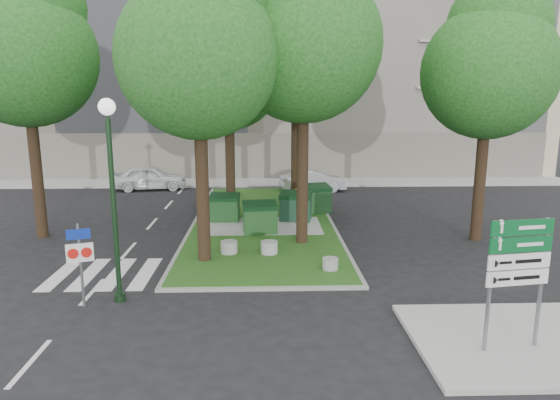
{
  "coord_description": "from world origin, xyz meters",
  "views": [
    {
      "loc": [
        0.57,
        -13.96,
        5.62
      ],
      "look_at": [
        1.13,
        3.44,
        2.0
      ],
      "focal_mm": 32.0,
      "sensor_mm": 36.0,
      "label": 1
    }
  ],
  "objects_px": {
    "street_lamp": "(112,177)",
    "car_white": "(150,178)",
    "tree_median_near_left": "(201,42)",
    "litter_bin": "(299,196)",
    "bollard_right": "(330,264)",
    "directional_sign": "(518,264)",
    "tree_median_mid": "(230,65)",
    "dumpster_a": "(225,208)",
    "dumpster_c": "(296,206)",
    "tree_street_right": "(492,59)",
    "car_silver": "(313,181)",
    "bollard_left": "(229,247)",
    "bollard_mid": "(269,247)",
    "tree_street_left": "(27,42)",
    "tree_median_near_right": "(306,29)",
    "dumpster_b": "(260,218)",
    "dumpster_d": "(315,199)",
    "traffic_sign_pole": "(80,254)",
    "tree_median_far": "(298,42)"
  },
  "relations": [
    {
      "from": "street_lamp",
      "to": "car_silver",
      "type": "height_order",
      "value": "street_lamp"
    },
    {
      "from": "car_white",
      "to": "bollard_mid",
      "type": "bearing_deg",
      "value": -158.83
    },
    {
      "from": "traffic_sign_pole",
      "to": "tree_median_mid",
      "type": "bearing_deg",
      "value": 53.02
    },
    {
      "from": "tree_median_near_left",
      "to": "tree_median_mid",
      "type": "distance_m",
      "value": 6.53
    },
    {
      "from": "dumpster_c",
      "to": "directional_sign",
      "type": "bearing_deg",
      "value": -59.96
    },
    {
      "from": "bollard_mid",
      "to": "dumpster_b",
      "type": "bearing_deg",
      "value": 97.06
    },
    {
      "from": "dumpster_d",
      "to": "litter_bin",
      "type": "height_order",
      "value": "dumpster_d"
    },
    {
      "from": "dumpster_d",
      "to": "bollard_mid",
      "type": "bearing_deg",
      "value": -122.84
    },
    {
      "from": "bollard_left",
      "to": "tree_street_right",
      "type": "bearing_deg",
      "value": 10.62
    },
    {
      "from": "bollard_right",
      "to": "directional_sign",
      "type": "bearing_deg",
      "value": -57.72
    },
    {
      "from": "tree_median_near_left",
      "to": "tree_median_far",
      "type": "distance_m",
      "value": 10.24
    },
    {
      "from": "dumpster_c",
      "to": "dumpster_d",
      "type": "relative_size",
      "value": 0.95
    },
    {
      "from": "tree_median_mid",
      "to": "dumpster_a",
      "type": "distance_m",
      "value": 6.36
    },
    {
      "from": "dumpster_b",
      "to": "dumpster_c",
      "type": "bearing_deg",
      "value": 45.96
    },
    {
      "from": "tree_median_mid",
      "to": "bollard_mid",
      "type": "relative_size",
      "value": 16.49
    },
    {
      "from": "dumpster_a",
      "to": "street_lamp",
      "type": "height_order",
      "value": "street_lamp"
    },
    {
      "from": "tree_median_mid",
      "to": "tree_street_right",
      "type": "distance_m",
      "value": 10.77
    },
    {
      "from": "dumpster_a",
      "to": "car_white",
      "type": "relative_size",
      "value": 0.31
    },
    {
      "from": "tree_median_near_left",
      "to": "tree_street_right",
      "type": "relative_size",
      "value": 1.05
    },
    {
      "from": "tree_median_near_right",
      "to": "traffic_sign_pole",
      "type": "distance_m",
      "value": 10.74
    },
    {
      "from": "tree_median_near_right",
      "to": "street_lamp",
      "type": "distance_m",
      "value": 8.88
    },
    {
      "from": "directional_sign",
      "to": "dumpster_d",
      "type": "bearing_deg",
      "value": 93.92
    },
    {
      "from": "tree_median_mid",
      "to": "tree_street_left",
      "type": "distance_m",
      "value": 8.11
    },
    {
      "from": "tree_median_near_left",
      "to": "bollard_left",
      "type": "bearing_deg",
      "value": 43.24
    },
    {
      "from": "litter_bin",
      "to": "car_white",
      "type": "bearing_deg",
      "value": 150.77
    },
    {
      "from": "dumpster_c",
      "to": "litter_bin",
      "type": "distance_m",
      "value": 3.58
    },
    {
      "from": "bollard_right",
      "to": "car_silver",
      "type": "height_order",
      "value": "car_silver"
    },
    {
      "from": "tree_median_mid",
      "to": "litter_bin",
      "type": "relative_size",
      "value": 12.95
    },
    {
      "from": "dumpster_d",
      "to": "bollard_right",
      "type": "height_order",
      "value": "dumpster_d"
    },
    {
      "from": "tree_street_left",
      "to": "car_white",
      "type": "distance_m",
      "value": 12.65
    },
    {
      "from": "tree_street_left",
      "to": "bollard_right",
      "type": "xyz_separation_m",
      "value": [
        11.11,
        -4.67,
        -7.35
      ]
    },
    {
      "from": "car_silver",
      "to": "tree_street_left",
      "type": "bearing_deg",
      "value": 122.18
    },
    {
      "from": "tree_median_mid",
      "to": "dumpster_a",
      "type": "relative_size",
      "value": 7.25
    },
    {
      "from": "tree_median_near_right",
      "to": "dumpster_b",
      "type": "distance_m",
      "value": 7.57
    },
    {
      "from": "tree_median_far",
      "to": "bollard_right",
      "type": "height_order",
      "value": "tree_median_far"
    },
    {
      "from": "bollard_mid",
      "to": "tree_median_far",
      "type": "bearing_deg",
      "value": 80.1
    },
    {
      "from": "tree_median_near_right",
      "to": "dumpster_b",
      "type": "relative_size",
      "value": 7.69
    },
    {
      "from": "street_lamp",
      "to": "car_white",
      "type": "bearing_deg",
      "value": 99.8
    },
    {
      "from": "tree_median_far",
      "to": "traffic_sign_pole",
      "type": "xyz_separation_m",
      "value": [
        -6.66,
        -13.11,
        -6.83
      ]
    },
    {
      "from": "dumpster_c",
      "to": "street_lamp",
      "type": "distance_m",
      "value": 10.64
    },
    {
      "from": "bollard_left",
      "to": "dumpster_a",
      "type": "bearing_deg",
      "value": 96.08
    },
    {
      "from": "litter_bin",
      "to": "street_lamp",
      "type": "relative_size",
      "value": 0.14
    },
    {
      "from": "tree_street_right",
      "to": "traffic_sign_pole",
      "type": "height_order",
      "value": "tree_street_right"
    },
    {
      "from": "tree_street_right",
      "to": "bollard_mid",
      "type": "distance_m",
      "value": 10.85
    },
    {
      "from": "bollard_right",
      "to": "dumpster_a",
      "type": "bearing_deg",
      "value": 120.57
    },
    {
      "from": "tree_street_left",
      "to": "street_lamp",
      "type": "relative_size",
      "value": 1.97
    },
    {
      "from": "litter_bin",
      "to": "dumpster_a",
      "type": "bearing_deg",
      "value": -135.52
    },
    {
      "from": "tree_median_near_left",
      "to": "litter_bin",
      "type": "xyz_separation_m",
      "value": [
        3.78,
        8.98,
        -6.81
      ]
    },
    {
      "from": "dumpster_c",
      "to": "bollard_right",
      "type": "xyz_separation_m",
      "value": [
        0.71,
        -6.6,
        -0.45
      ]
    },
    {
      "from": "tree_street_right",
      "to": "bollard_left",
      "type": "xyz_separation_m",
      "value": [
        -9.8,
        -1.84,
        -6.65
      ]
    }
  ]
}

